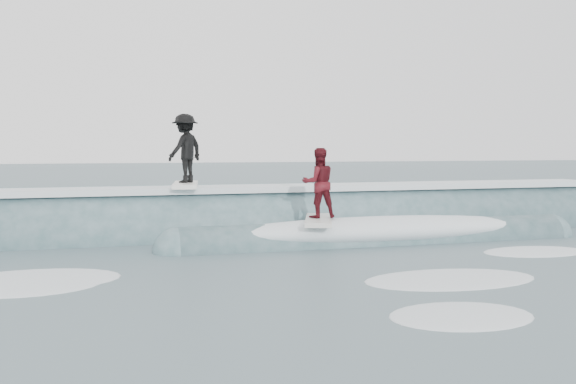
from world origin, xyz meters
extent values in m
plane|color=#3F555C|center=(0.00, 0.00, 0.00)|extent=(160.00, 160.00, 0.00)
cylinder|color=#37585C|center=(0.00, 5.50, 0.00)|extent=(21.84, 2.12, 2.12)
cylinder|color=#37585C|center=(1.80, 3.30, 0.00)|extent=(9.00, 1.03, 1.03)
sphere|color=#37585C|center=(-2.70, 3.30, 0.00)|extent=(1.03, 1.03, 1.03)
sphere|color=#37585C|center=(6.30, 3.30, 0.00)|extent=(1.03, 1.03, 1.03)
cube|color=silver|center=(0.00, 5.50, 1.13)|extent=(18.00, 1.30, 0.14)
ellipsoid|color=silver|center=(1.80, 3.30, 0.30)|extent=(7.60, 1.30, 0.60)
cube|color=white|center=(-2.24, 5.50, 1.25)|extent=(0.86, 2.06, 0.10)
imported|color=black|center=(-2.24, 5.50, 2.11)|extent=(1.18, 1.16, 1.63)
cube|color=silver|center=(0.33, 3.30, 0.56)|extent=(1.19, 2.07, 0.10)
imported|color=#4A0D14|center=(0.33, 3.30, 1.37)|extent=(0.75, 0.59, 1.51)
ellipsoid|color=silver|center=(1.23, -0.66, 0.00)|extent=(3.11, 2.12, 0.10)
ellipsoid|color=silver|center=(0.17, -2.70, 0.00)|extent=(2.23, 1.52, 0.10)
ellipsoid|color=silver|center=(-5.33, 1.18, 0.00)|extent=(3.25, 2.22, 0.10)
ellipsoid|color=silver|center=(-5.34, 0.79, 0.00)|extent=(2.01, 1.37, 0.10)
ellipsoid|color=silver|center=(4.34, 1.28, 0.00)|extent=(2.62, 1.79, 0.10)
cylinder|color=#37585C|center=(4.06, 18.00, 0.00)|extent=(22.00, 0.80, 0.80)
cylinder|color=#37585C|center=(-0.17, 22.00, 0.00)|extent=(22.00, 0.60, 0.60)
camera|label=1|loc=(-4.21, -9.75, 2.14)|focal=40.00mm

